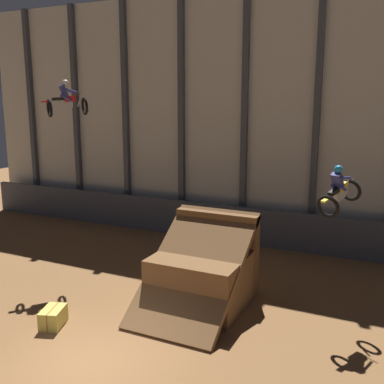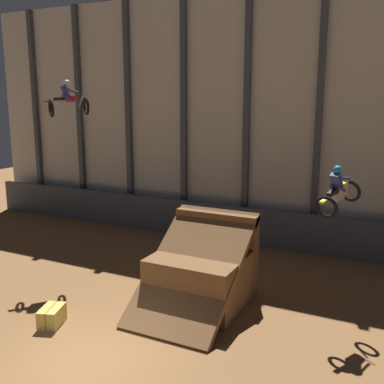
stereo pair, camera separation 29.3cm
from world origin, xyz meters
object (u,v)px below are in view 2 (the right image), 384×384
object	(u,v)px
rider_bike_right_air	(338,192)
dirt_ramp	(204,271)
rider_bike_left_air	(68,101)
hay_bale_trackside	(52,316)

from	to	relation	value
rider_bike_right_air	dirt_ramp	bearing A→B (deg)	-148.99
rider_bike_left_air	rider_bike_right_air	world-z (taller)	rider_bike_left_air
rider_bike_left_air	hay_bale_trackside	distance (m)	8.59
dirt_ramp	hay_bale_trackside	size ratio (longest dim) A/B	4.22
dirt_ramp	rider_bike_right_air	distance (m)	5.18
dirt_ramp	rider_bike_left_air	xyz separation A→B (m)	(-6.55, 1.05, 5.72)
hay_bale_trackside	rider_bike_left_air	bearing A→B (deg)	123.22
dirt_ramp	rider_bike_right_air	bearing A→B (deg)	11.03
rider_bike_left_air	rider_bike_right_air	bearing A→B (deg)	35.51
hay_bale_trackside	rider_bike_right_air	bearing A→B (deg)	30.29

